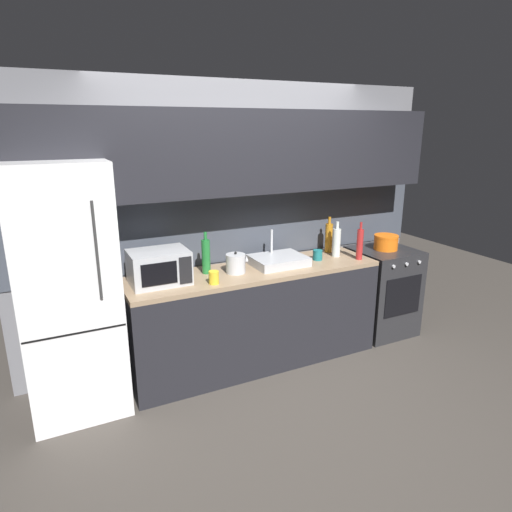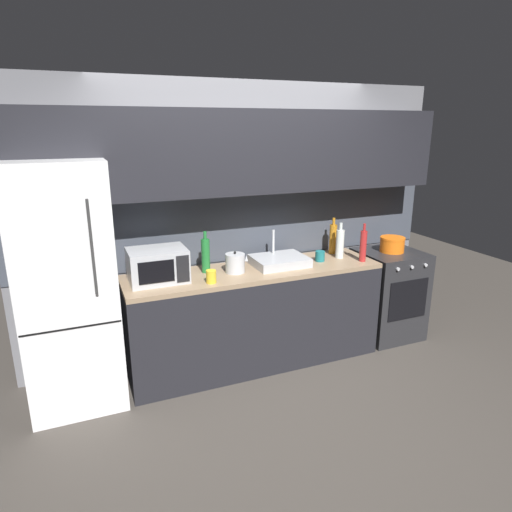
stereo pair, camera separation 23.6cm
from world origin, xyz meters
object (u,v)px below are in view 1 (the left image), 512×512
at_px(microwave, 159,267).
at_px(oven_range, 382,291).
at_px(kettle, 236,263).
at_px(wine_bottle_green, 206,256).
at_px(wine_bottle_amber, 329,237).
at_px(cooking_pot, 386,242).
at_px(wine_bottle_clear, 337,242).
at_px(mug_yellow, 214,277).
at_px(mug_teal, 318,255).
at_px(wine_bottle_red, 360,244).
at_px(refrigerator, 69,292).

bearing_deg(microwave, oven_range, -0.49).
bearing_deg(kettle, wine_bottle_green, 156.56).
height_order(oven_range, wine_bottle_amber, wine_bottle_amber).
xyz_separation_m(microwave, wine_bottle_amber, (1.75, 0.17, 0.01)).
height_order(kettle, cooking_pot, kettle).
xyz_separation_m(wine_bottle_clear, mug_yellow, (-1.34, -0.21, -0.09)).
xyz_separation_m(kettle, wine_bottle_clear, (1.07, 0.03, 0.06)).
bearing_deg(oven_range, mug_teal, -179.87).
bearing_deg(wine_bottle_amber, cooking_pot, -17.70).
distance_m(wine_bottle_amber, wine_bottle_red, 0.36).
bearing_deg(wine_bottle_amber, wine_bottle_clear, -98.40).
height_order(microwave, wine_bottle_green, wine_bottle_green).
distance_m(wine_bottle_red, mug_yellow, 1.48).
relative_size(wine_bottle_clear, wine_bottle_green, 0.94).
bearing_deg(mug_teal, wine_bottle_clear, 6.31).
bearing_deg(mug_yellow, cooking_pot, 5.51).
bearing_deg(cooking_pot, mug_yellow, -174.49).
height_order(oven_range, wine_bottle_green, wine_bottle_green).
height_order(refrigerator, mug_yellow, refrigerator).
relative_size(wine_bottle_green, mug_teal, 3.75).
height_order(microwave, mug_yellow, microwave).
relative_size(microwave, kettle, 2.27).
relative_size(microwave, cooking_pot, 1.90).
xyz_separation_m(wine_bottle_clear, mug_teal, (-0.23, -0.03, -0.09)).
relative_size(mug_teal, cooking_pot, 0.40).
relative_size(refrigerator, mug_yellow, 17.96).
xyz_separation_m(oven_range, wine_bottle_red, (-0.46, -0.16, 0.60)).
distance_m(oven_range, wine_bottle_red, 0.77).
bearing_deg(kettle, cooking_pot, 0.27).
bearing_deg(wine_bottle_green, cooking_pot, -2.78).
height_order(kettle, mug_teal, kettle).
xyz_separation_m(refrigerator, wine_bottle_red, (2.54, -0.16, 0.10)).
height_order(mug_yellow, cooking_pot, cooking_pot).
height_order(kettle, wine_bottle_clear, wine_bottle_clear).
xyz_separation_m(wine_bottle_clear, wine_bottle_red, (0.14, -0.18, 0.01)).
bearing_deg(refrigerator, wine_bottle_clear, 0.53).
bearing_deg(mug_teal, cooking_pot, 0.22).
xyz_separation_m(refrigerator, mug_yellow, (1.06, -0.19, 0.01)).
distance_m(kettle, wine_bottle_amber, 1.11).
xyz_separation_m(refrigerator, wine_bottle_green, (1.10, 0.09, 0.11)).
relative_size(oven_range, kettle, 4.44).
bearing_deg(wine_bottle_green, mug_teal, -5.10).
bearing_deg(wine_bottle_red, wine_bottle_amber, 108.05).
bearing_deg(wine_bottle_clear, wine_bottle_green, 176.91).
height_order(wine_bottle_clear, mug_teal, wine_bottle_clear).
bearing_deg(wine_bottle_clear, mug_yellow, -171.12).
relative_size(wine_bottle_clear, wine_bottle_red, 0.95).
xyz_separation_m(oven_range, mug_teal, (-0.83, -0.00, 0.50)).
bearing_deg(refrigerator, cooking_pot, 0.00).
bearing_deg(kettle, mug_teal, 0.31).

